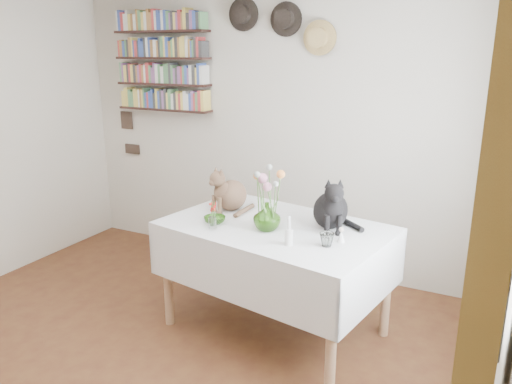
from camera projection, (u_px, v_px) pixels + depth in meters
The scene contains 15 objects.
room at pixel (84, 193), 2.56m from camera, with size 4.08×4.58×2.58m.
curtain at pixel (483, 302), 1.66m from camera, with size 0.12×0.38×2.10m, color brown.
dining_table at pixel (275, 252), 3.47m from camera, with size 1.64×1.20×0.80m.
tabby_cat at pixel (232, 187), 3.71m from camera, with size 0.23×0.29×0.34m, color brown, non-canonical shape.
black_cat at pixel (331, 201), 3.33m from camera, with size 0.25×0.32×0.37m, color black, non-canonical shape.
flower_vase at pixel (267, 216), 3.30m from camera, with size 0.18×0.18×0.19m, color #6AAE3A.
green_bowl at pixel (215, 220), 3.45m from camera, with size 0.15×0.15×0.05m, color #6AAE3A.
drinking_glass at pixel (327, 240), 3.04m from camera, with size 0.09×0.09×0.09m, color white.
candlestick at pixel (289, 235), 3.05m from camera, with size 0.05×0.05×0.19m.
berry_jar at pixel (212, 216), 3.31m from camera, with size 0.05×0.05×0.21m.
porcelain_figurine at pixel (341, 236), 3.11m from camera, with size 0.05×0.05×0.10m.
flower_bouquet at pixel (268, 180), 3.24m from camera, with size 0.17×0.13×0.39m.
bookshelf_unit at pixel (162, 62), 4.73m from camera, with size 1.00×0.16×0.91m.
wall_hats at pixel (281, 23), 4.13m from camera, with size 0.98×0.09×0.48m.
wall_art_plaques at pixel (129, 132), 5.21m from camera, with size 0.21×0.02×0.44m.
Camera 1 is at (1.90, -1.79, 1.96)m, focal length 35.00 mm.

